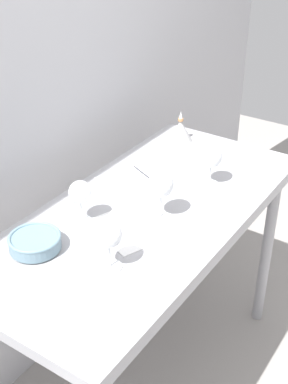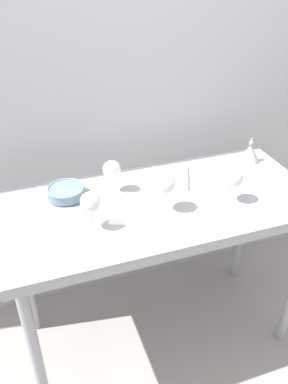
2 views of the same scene
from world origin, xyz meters
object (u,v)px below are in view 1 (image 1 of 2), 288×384
Objects in this scene: wine_glass_near_right at (211,158)px; tasting_sheet_upper at (123,230)px; wine_glass_near_center at (161,185)px; wine_glass_far_left at (80,194)px; tasting_bowl at (35,242)px; wine_glass_near_left at (109,236)px; decanter_funnel at (180,130)px; open_notebook at (147,177)px.

tasting_sheet_upper is (-0.44, 0.09, -0.11)m from wine_glass_near_right.
tasting_sheet_upper is at bearing 156.95° from wine_glass_near_center.
wine_glass_near_right is at bearing 8.55° from tasting_sheet_upper.
tasting_bowl is (-0.21, 0.02, -0.08)m from wine_glass_far_left.
wine_glass_near_left is 1.16× the size of decanter_funnel.
tasting_sheet_upper is 1.44× the size of tasting_bowl.
wine_glass_near_left is at bearing 178.60° from wine_glass_near_right.
wine_glass_near_left is at bearing -176.54° from wine_glass_near_center.
decanter_funnel reaches higher than open_notebook.
wine_glass_near_center is at bearing -2.46° from tasting_sheet_upper.
wine_glass_near_left is 0.27m from tasting_bowl.
decanter_funnel is (0.74, 0.05, -0.06)m from wine_glass_far_left.
open_notebook is at bearing -3.32° from wine_glass_far_left.
wine_glass_near_right reaches higher than decanter_funnel.
wine_glass_near_right is at bearing -27.60° from wine_glass_far_left.
open_notebook is at bearing 43.33° from wine_glass_near_center.
wine_glass_far_left is 0.27m from wine_glass_near_left.
wine_glass_near_center is 0.30m from wine_glass_near_right.
wine_glass_near_right is at bearing -21.40° from tasting_bowl.
tasting_bowl reaches higher than open_notebook.
wine_glass_near_left is 0.94m from decanter_funnel.
wine_glass_far_left is at bearing 57.34° from wine_glass_near_left.
decanter_funnel is (0.89, 0.28, -0.07)m from wine_glass_near_left.
wine_glass_near_right is at bearing -1.40° from wine_glass_near_left.
decanter_funnel is at bearing 47.05° from wine_glass_near_right.
wine_glass_near_left is 0.97× the size of tasting_bowl.
tasting_bowl is (-0.24, 0.17, 0.03)m from tasting_sheet_upper.
wine_glass_far_left reaches higher than open_notebook.
wine_glass_far_left is 1.11× the size of decanter_funnel.
tasting_bowl is at bearing -159.90° from open_notebook.
wine_glass_far_left reaches higher than tasting_sheet_upper.
wine_glass_near_left reaches higher than decanter_funnel.
wine_glass_far_left is at bearing -5.54° from tasting_bowl.
wine_glass_near_right is (0.30, -0.03, -0.02)m from wine_glass_near_center.
wine_glass_near_center reaches higher than tasting_sheet_upper.
wine_glass_near_center is at bearing -51.18° from wine_glass_far_left.
wine_glass_near_left reaches higher than open_notebook.
wine_glass_far_left is 0.22m from tasting_bowl.
wine_glass_far_left is (-0.17, 0.21, -0.02)m from wine_glass_near_center.
tasting_sheet_upper is 0.74m from decanter_funnel.
wine_glass_near_center is at bearing 3.46° from wine_glass_near_left.
wine_glass_near_center is 0.30m from open_notebook.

